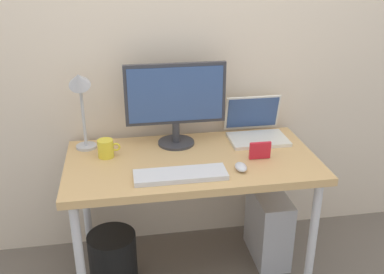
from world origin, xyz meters
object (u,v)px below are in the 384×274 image
object	(u,v)px
desk	(192,170)
wastebasket	(113,258)
coffee_mug	(106,148)
monitor	(176,99)
keyboard	(180,175)
laptop	(256,128)
computer_tower	(268,226)
photo_frame	(260,150)
mouse	(241,167)
desk_lamp	(80,92)

from	to	relation	value
desk	wastebasket	xyz separation A→B (m)	(-0.44, -0.02, -0.49)
coffee_mug	monitor	bearing A→B (deg)	15.25
keyboard	laptop	bearing A→B (deg)	39.39
desk	computer_tower	bearing A→B (deg)	6.52
laptop	photo_frame	xyz separation A→B (m)	(-0.06, -0.28, -0.01)
desk	monitor	size ratio (longest dim) A/B	2.39
desk	keyboard	world-z (taller)	keyboard
mouse	computer_tower	bearing A→B (deg)	41.51
monitor	laptop	world-z (taller)	monitor
computer_tower	mouse	bearing A→B (deg)	-138.49
keyboard	mouse	size ratio (longest dim) A/B	4.89
keyboard	coffee_mug	distance (m)	0.45
desk_lamp	computer_tower	xyz separation A→B (m)	(1.00, -0.14, -0.82)
photo_frame	mouse	bearing A→B (deg)	-140.68
coffee_mug	mouse	bearing A→B (deg)	-22.03
monitor	coffee_mug	world-z (taller)	monitor
desk_lamp	mouse	size ratio (longest dim) A/B	5.06
mouse	desk_lamp	bearing A→B (deg)	154.18
desk_lamp	coffee_mug	xyz separation A→B (m)	(0.11, -0.10, -0.28)
laptop	wastebasket	xyz separation A→B (m)	(-0.84, -0.23, -0.62)
computer_tower	photo_frame	bearing A→B (deg)	-136.33
monitor	computer_tower	distance (m)	0.93
desk_lamp	wastebasket	distance (m)	0.92
computer_tower	monitor	bearing A→B (deg)	164.51
keyboard	computer_tower	bearing A→B (deg)	23.72
mouse	wastebasket	xyz separation A→B (m)	(-0.65, 0.15, -0.58)
keyboard	desk	bearing A→B (deg)	65.17
coffee_mug	keyboard	bearing A→B (deg)	-39.17
desk_lamp	coffee_mug	size ratio (longest dim) A/B	3.90
laptop	desk_lamp	bearing A→B (deg)	-179.01
laptop	keyboard	size ratio (longest dim) A/B	0.73
monitor	photo_frame	size ratio (longest dim) A/B	4.89
mouse	wastebasket	world-z (taller)	mouse
desk_lamp	mouse	distance (m)	0.89
photo_frame	computer_tower	bearing A→B (deg)	43.67
photo_frame	wastebasket	size ratio (longest dim) A/B	0.37
desk	photo_frame	bearing A→B (deg)	-10.51
monitor	coffee_mug	xyz separation A→B (m)	(-0.38, -0.10, -0.21)
laptop	computer_tower	size ratio (longest dim) A/B	0.76
desk_lamp	wastebasket	bearing A→B (deg)	-64.90
photo_frame	laptop	bearing A→B (deg)	77.45
photo_frame	monitor	bearing A→B (deg)	146.76
monitor	keyboard	size ratio (longest dim) A/B	1.22
monitor	photo_frame	world-z (taller)	monitor
coffee_mug	photo_frame	world-z (taller)	coffee_mug
desk	wastebasket	world-z (taller)	desk
monitor	wastebasket	bearing A→B (deg)	-150.77
desk	mouse	bearing A→B (deg)	-38.33
keyboard	computer_tower	size ratio (longest dim) A/B	1.05
monitor	wastebasket	xyz separation A→B (m)	(-0.39, -0.22, -0.82)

